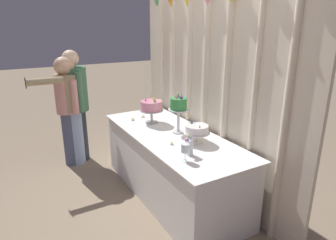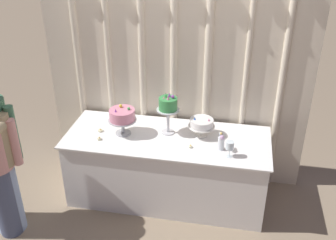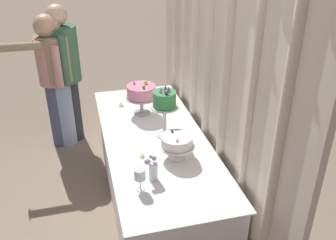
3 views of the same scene
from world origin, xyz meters
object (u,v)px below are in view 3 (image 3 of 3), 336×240
Objects in this scene: flower_vase at (152,169)px; tealight_far_left at (137,101)px; cake_display_rightmost at (177,142)px; cake_table at (155,174)px; guest_girl_blue_dress at (57,78)px; tealight_near_right at (142,156)px; guest_man_pink_jacket at (64,72)px; cake_display_center at (165,102)px; wine_glass at (140,175)px; tealight_near_left at (121,105)px; cake_display_leftmost at (141,93)px; guest_man_dark_suit at (53,76)px.

tealight_far_left is (-1.25, 0.11, -0.08)m from flower_vase.
tealight_far_left is (-1.04, -0.12, -0.13)m from cake_display_rightmost.
guest_girl_blue_dress is at bearing -151.13° from cake_table.
guest_girl_blue_dress reaches higher than tealight_near_right.
cake_table is 1.31× the size of guest_man_pink_jacket.
guest_girl_blue_dress is (-1.41, -0.78, 0.43)m from cake_table.
wine_glass is (0.64, -0.33, -0.19)m from cake_display_center.
tealight_far_left is 1.04m from guest_girl_blue_dress.
flower_vase is at bearing 130.02° from wine_glass.
guest_man_pink_jacket is (-1.75, -0.55, 0.09)m from tealight_near_right.
tealight_near_left is at bearing 177.65° from wine_glass.
cake_display_leftmost is 0.20× the size of guest_man_dark_suit.
cake_table is 1.68m from guest_man_dark_suit.
cake_table is at bearing 1.76° from tealight_far_left.
guest_man_pink_jacket reaches higher than wine_glass.
tealight_far_left is at bearing 46.84° from guest_girl_blue_dress.
guest_girl_blue_dress reaches higher than wine_glass.
flower_vase is at bearing -5.20° from tealight_far_left.
cake_display_leftmost is at bearing -177.67° from cake_table.
guest_girl_blue_dress is (-0.76, -0.59, 0.04)m from tealight_near_left.
wine_glass is 3.80× the size of tealight_near_left.
tealight_near_left is at bearing -164.26° from cake_display_rightmost.
flower_vase is 4.69× the size of tealight_near_left.
cake_display_leftmost reaches higher than tealight_far_left.
wine_glass is at bearing -47.76° from cake_display_rightmost.
guest_man_dark_suit is (-1.38, -0.91, -0.22)m from cake_display_center.
guest_man_pink_jacket reaches higher than guest_man_dark_suit.
wine_glass is 0.10× the size of guest_man_pink_jacket.
guest_man_dark_suit reaches higher than tealight_near_left.
cake_display_rightmost reaches higher than wine_glass.
guest_girl_blue_dress is at bearing -148.36° from cake_display_center.
guest_girl_blue_dress is at bearing -153.46° from cake_display_rightmost.
cake_display_center is 10.43× the size of tealight_near_left.
wine_glass is (0.64, -0.24, 0.49)m from cake_table.
guest_man_dark_suit reaches higher than cake_display_rightmost.
tealight_near_right is 1.78m from guest_man_dark_suit.
tealight_far_left is (-0.70, -0.02, 0.39)m from cake_table.
flower_vase is 5.48× the size of tealight_near_right.
flower_vase is at bearing 3.62° from tealight_near_right.
guest_girl_blue_dress is at bearing -133.16° from tealight_far_left.
tealight_far_left is at bearing 105.95° from tealight_near_left.
wine_glass is at bearing -2.35° from tealight_near_left.
tealight_far_left is 1.20× the size of tealight_near_left.
guest_girl_blue_dress reaches higher than cake_table.
tealight_near_left is 0.96m from guest_girl_blue_dress.
tealight_far_left is at bearing 49.28° from guest_man_dark_suit.
guest_man_pink_jacket is at bearing -167.66° from wine_glass.
flower_vase is 1.21m from tealight_near_left.
guest_man_dark_suit is at bearing -160.56° from flower_vase.
flower_vase reaches higher than wine_glass.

